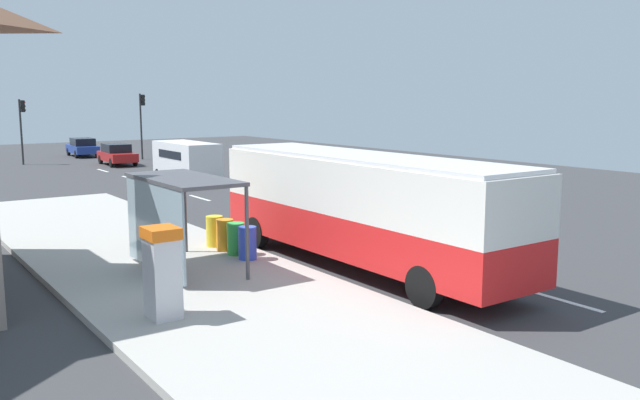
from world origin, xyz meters
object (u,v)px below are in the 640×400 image
Objects in this scene: bus at (361,203)px; traffic_light_far_side at (22,121)px; sedan_far at (117,154)px; recycling_bin_blue at (247,243)px; recycling_bin_green at (236,239)px; sedan_near at (83,147)px; ticket_machine at (162,272)px; recycling_bin_yellow at (215,231)px; bus_shelter at (173,200)px; traffic_light_near_side at (142,116)px; recycling_bin_orange at (225,235)px; white_van at (187,159)px.

bus is 2.35× the size of traffic_light_far_side.
recycling_bin_blue is (-6.50, -30.97, -0.14)m from sedan_far.
recycling_bin_green is 34.51m from traffic_light_far_side.
bus is 41.85m from sedan_near.
ticket_machine is at bearing -103.62° from sedan_near.
bus_shelter reaches higher than recycling_bin_yellow.
traffic_light_near_side reaches higher than recycling_bin_blue.
recycling_bin_green is at bearing -102.12° from sedan_far.
traffic_light_far_side reaches higher than bus_shelter.
recycling_bin_blue and recycling_bin_yellow have the same top height.
recycling_bin_orange is 2.99m from bus_shelter.
traffic_light_near_side is (7.21, 36.36, 1.56)m from bus.
sedan_near reaches higher than recycling_bin_orange.
sedan_far reaches higher than recycling_bin_blue.
white_van is 16.20m from traffic_light_near_side.
recycling_bin_green is 0.19× the size of traffic_light_near_side.
traffic_light_near_side reaches higher than sedan_near.
recycling_bin_yellow is at bearing 43.51° from bus_shelter.
ticket_machine is 0.38× the size of traffic_light_near_side.
traffic_light_near_side is at bearing 70.15° from ticket_machine.
traffic_light_near_side is (13.64, 37.79, 2.23)m from ticket_machine.
recycling_bin_orange is (-2.49, 3.45, -1.19)m from bus.
ticket_machine is 2.04× the size of recycling_bin_blue.
recycling_bin_green is 0.24× the size of bus_shelter.
ticket_machine is (-6.43, -1.44, -0.67)m from bus.
traffic_light_near_side is at bearing 73.24° from recycling_bin_yellow.
traffic_light_far_side is at bearing 88.20° from recycling_bin_blue.
recycling_bin_green is at bearing -109.70° from white_van.
traffic_light_near_side reaches higher than ticket_machine.
ticket_machine is (-10.34, -22.07, -0.17)m from white_van.
recycling_bin_blue is at bearing -99.32° from sedan_near.
ticket_machine is 40.24m from traffic_light_near_side.
recycling_bin_yellow is 0.20× the size of traffic_light_far_side.
bus_shelter reaches higher than white_van.
recycling_bin_orange is 0.24× the size of bus_shelter.
sedan_near is at bearing 84.50° from bus.
bus is 5.13m from bus_shelter.
sedan_near is 4.73× the size of recycling_bin_orange.
recycling_bin_orange is 33.81m from traffic_light_far_side.
bus reaches higher than white_van.
recycling_bin_yellow is at bearing 90.00° from recycling_bin_orange.
traffic_light_far_side is (1.10, 35.10, 2.48)m from recycling_bin_blue.
recycling_bin_blue is at bearing 41.50° from ticket_machine.
recycling_bin_orange is 0.20× the size of traffic_light_far_side.
ticket_machine is (-10.44, -43.08, 0.38)m from sedan_near.
ticket_machine reaches higher than sedan_near.
traffic_light_far_side is (-5.40, 4.13, 2.35)m from sedan_far.
bus reaches higher than recycling_bin_green.
sedan_near is at bearing 80.17° from recycling_bin_yellow.
traffic_light_near_side is 1.28× the size of bus_shelter.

